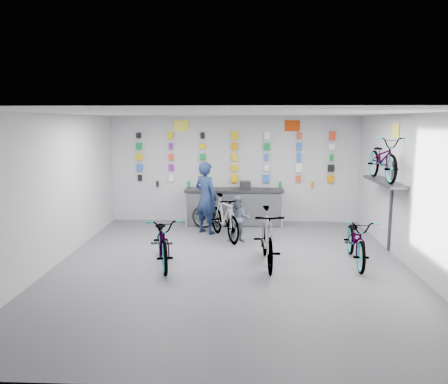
{
  "coord_description": "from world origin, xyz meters",
  "views": [
    {
      "loc": [
        0.2,
        -8.32,
        2.85
      ],
      "look_at": [
        -0.19,
        1.4,
        1.27
      ],
      "focal_mm": 35.0,
      "sensor_mm": 36.0,
      "label": 1
    }
  ],
  "objects_px": {
    "bike_right": "(357,240)",
    "customer": "(238,219)",
    "bike_service": "(224,217)",
    "bike_center": "(267,238)",
    "clerk": "(206,198)",
    "bike_left": "(163,240)",
    "counter": "(234,207)"
  },
  "relations": [
    {
      "from": "customer",
      "to": "bike_left",
      "type": "bearing_deg",
      "value": -127.92
    },
    {
      "from": "clerk",
      "to": "customer",
      "type": "distance_m",
      "value": 1.22
    },
    {
      "from": "counter",
      "to": "bike_left",
      "type": "xyz_separation_m",
      "value": [
        -1.35,
        -3.48,
        0.02
      ]
    },
    {
      "from": "bike_left",
      "to": "bike_service",
      "type": "distance_m",
      "value": 2.29
    },
    {
      "from": "bike_right",
      "to": "bike_service",
      "type": "distance_m",
      "value": 3.24
    },
    {
      "from": "bike_center",
      "to": "customer",
      "type": "distance_m",
      "value": 1.8
    },
    {
      "from": "clerk",
      "to": "bike_left",
      "type": "bearing_deg",
      "value": 111.48
    },
    {
      "from": "bike_right",
      "to": "customer",
      "type": "distance_m",
      "value": 2.82
    },
    {
      "from": "bike_right",
      "to": "bike_service",
      "type": "relative_size",
      "value": 1.03
    },
    {
      "from": "counter",
      "to": "bike_right",
      "type": "height_order",
      "value": "counter"
    },
    {
      "from": "bike_service",
      "to": "customer",
      "type": "relative_size",
      "value": 1.62
    },
    {
      "from": "bike_center",
      "to": "bike_service",
      "type": "height_order",
      "value": "bike_center"
    },
    {
      "from": "counter",
      "to": "customer",
      "type": "distance_m",
      "value": 1.77
    },
    {
      "from": "counter",
      "to": "bike_right",
      "type": "bearing_deg",
      "value": -52.12
    },
    {
      "from": "clerk",
      "to": "customer",
      "type": "relative_size",
      "value": 1.65
    },
    {
      "from": "bike_service",
      "to": "clerk",
      "type": "xyz_separation_m",
      "value": [
        -0.49,
        0.55,
        0.38
      ]
    },
    {
      "from": "counter",
      "to": "bike_right",
      "type": "relative_size",
      "value": 1.46
    },
    {
      "from": "counter",
      "to": "bike_right",
      "type": "xyz_separation_m",
      "value": [
        2.53,
        -3.25,
        -0.0
      ]
    },
    {
      "from": "bike_left",
      "to": "customer",
      "type": "xyz_separation_m",
      "value": [
        1.49,
        1.72,
        0.05
      ]
    },
    {
      "from": "bike_right",
      "to": "customer",
      "type": "relative_size",
      "value": 1.66
    },
    {
      "from": "counter",
      "to": "bike_center",
      "type": "relative_size",
      "value": 1.41
    },
    {
      "from": "bike_service",
      "to": "clerk",
      "type": "distance_m",
      "value": 0.83
    },
    {
      "from": "bike_service",
      "to": "counter",
      "type": "bearing_deg",
      "value": 58.63
    },
    {
      "from": "bike_left",
      "to": "bike_center",
      "type": "bearing_deg",
      "value": -13.62
    },
    {
      "from": "bike_left",
      "to": "bike_center",
      "type": "xyz_separation_m",
      "value": [
        2.07,
        0.02,
        0.06
      ]
    },
    {
      "from": "bike_service",
      "to": "customer",
      "type": "height_order",
      "value": "customer"
    },
    {
      "from": "bike_center",
      "to": "bike_right",
      "type": "relative_size",
      "value": 1.03
    },
    {
      "from": "clerk",
      "to": "counter",
      "type": "bearing_deg",
      "value": -90.58
    },
    {
      "from": "bike_center",
      "to": "bike_right",
      "type": "height_order",
      "value": "bike_center"
    },
    {
      "from": "customer",
      "to": "bike_service",
      "type": "bearing_deg",
      "value": 145.65
    },
    {
      "from": "counter",
      "to": "bike_service",
      "type": "height_order",
      "value": "bike_service"
    },
    {
      "from": "bike_center",
      "to": "bike_right",
      "type": "bearing_deg",
      "value": 4.99
    }
  ]
}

